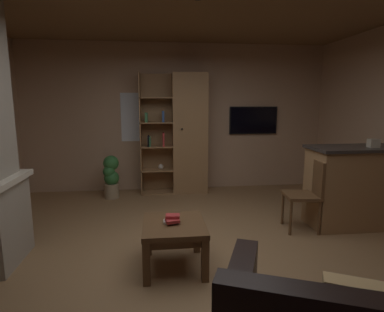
# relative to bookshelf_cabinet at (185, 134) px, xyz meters

# --- Properties ---
(floor) EXTENTS (5.63, 5.67, 0.02)m
(floor) POSITION_rel_bookshelf_cabinet_xyz_m (-0.13, -2.59, -1.08)
(floor) COLOR olive
(floor) RESTS_ON ground
(wall_back) EXTENTS (5.75, 0.06, 2.72)m
(wall_back) POSITION_rel_bookshelf_cabinet_xyz_m (-0.13, 0.27, 0.29)
(wall_back) COLOR tan
(wall_back) RESTS_ON ground
(window_pane_back) EXTENTS (0.58, 0.01, 0.89)m
(window_pane_back) POSITION_rel_bookshelf_cabinet_xyz_m (-0.88, 0.24, 0.31)
(window_pane_back) COLOR white
(bookshelf_cabinet) EXTENTS (1.21, 0.41, 2.16)m
(bookshelf_cabinet) POSITION_rel_bookshelf_cabinet_xyz_m (0.00, 0.00, 0.00)
(bookshelf_cabinet) COLOR #997047
(bookshelf_cabinet) RESTS_ON ground
(kitchen_bar_counter) EXTENTS (1.52, 0.61, 1.08)m
(kitchen_bar_counter) POSITION_rel_bookshelf_cabinet_xyz_m (2.24, -1.89, -0.53)
(kitchen_bar_counter) COLOR #997047
(kitchen_bar_counter) RESTS_ON ground
(tissue_box) EXTENTS (0.14, 0.14, 0.11)m
(tissue_box) POSITION_rel_bookshelf_cabinet_xyz_m (2.24, -1.99, 0.06)
(tissue_box) COLOR #BFB299
(tissue_box) RESTS_ON kitchen_bar_counter
(coffee_table) EXTENTS (0.62, 0.66, 0.46)m
(coffee_table) POSITION_rel_bookshelf_cabinet_xyz_m (-0.37, -2.71, -0.70)
(coffee_table) COLOR brown
(coffee_table) RESTS_ON ground
(table_book_0) EXTENTS (0.11, 0.10, 0.02)m
(table_book_0) POSITION_rel_bookshelf_cabinet_xyz_m (-0.42, -2.69, -0.60)
(table_book_0) COLOR beige
(table_book_0) RESTS_ON coffee_table
(table_book_1) EXTENTS (0.15, 0.13, 0.03)m
(table_book_1) POSITION_rel_bookshelf_cabinet_xyz_m (-0.39, -2.74, -0.57)
(table_book_1) COLOR #B22D2D
(table_book_1) RESTS_ON coffee_table
(table_book_2) EXTENTS (0.15, 0.11, 0.03)m
(table_book_2) POSITION_rel_bookshelf_cabinet_xyz_m (-0.38, -2.69, -0.54)
(table_book_2) COLOR #B22D2D
(table_book_2) RESTS_ON coffee_table
(dining_chair) EXTENTS (0.47, 0.47, 0.92)m
(dining_chair) POSITION_rel_bookshelf_cabinet_xyz_m (1.41, -1.96, -0.54)
(dining_chair) COLOR brown
(dining_chair) RESTS_ON ground
(potted_floor_plant) EXTENTS (0.27, 0.29, 0.75)m
(potted_floor_plant) POSITION_rel_bookshelf_cabinet_xyz_m (-1.32, -0.25, -0.68)
(potted_floor_plant) COLOR #9E896B
(potted_floor_plant) RESTS_ON ground
(wall_mounted_tv) EXTENTS (0.93, 0.06, 0.52)m
(wall_mounted_tv) POSITION_rel_bookshelf_cabinet_xyz_m (1.34, 0.21, 0.24)
(wall_mounted_tv) COLOR black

